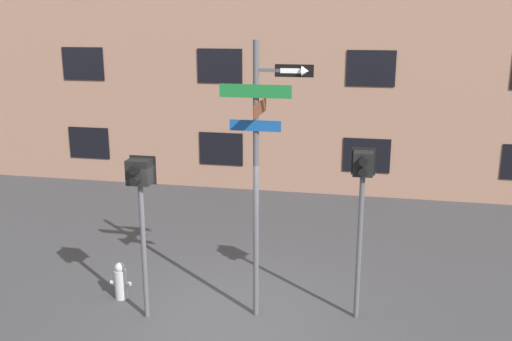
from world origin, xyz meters
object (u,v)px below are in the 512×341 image
at_px(street_sign_pole, 260,158).
at_px(pedestrian_signal_right, 362,190).
at_px(fire_hydrant, 121,281).
at_px(pedestrian_signal_left, 140,192).

bearing_deg(street_sign_pole, pedestrian_signal_right, 9.06).
height_order(pedestrian_signal_right, fire_hydrant, pedestrian_signal_right).
relative_size(street_sign_pole, fire_hydrant, 6.63).
height_order(street_sign_pole, fire_hydrant, street_sign_pole).
xyz_separation_m(street_sign_pole, fire_hydrant, (-2.44, 0.09, -2.30)).
bearing_deg(street_sign_pole, pedestrian_signal_left, -166.82).
height_order(street_sign_pole, pedestrian_signal_left, street_sign_pole).
relative_size(pedestrian_signal_left, fire_hydrant, 4.01).
height_order(street_sign_pole, pedestrian_signal_right, street_sign_pole).
relative_size(street_sign_pole, pedestrian_signal_left, 1.65).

